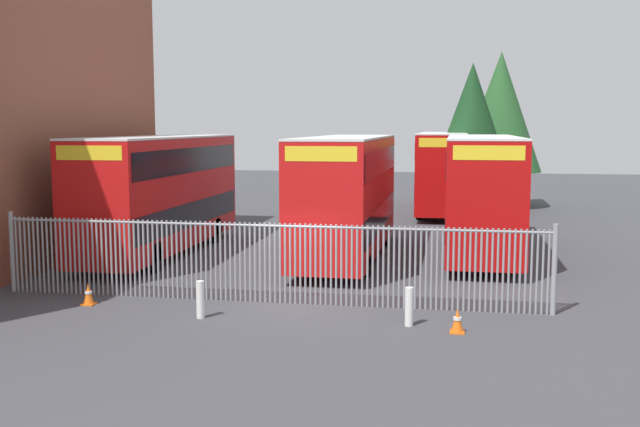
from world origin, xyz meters
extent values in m
plane|color=#3D3D42|center=(0.00, 8.00, 0.00)|extent=(100.00, 100.00, 0.00)
cylinder|color=gray|center=(-8.37, 0.00, 1.10)|extent=(0.06, 0.06, 2.20)
cylinder|color=gray|center=(-8.23, 0.00, 1.10)|extent=(0.06, 0.06, 2.20)
cylinder|color=gray|center=(-8.09, 0.00, 1.10)|extent=(0.06, 0.06, 2.20)
cylinder|color=gray|center=(-7.95, 0.00, 1.10)|extent=(0.06, 0.06, 2.20)
cylinder|color=gray|center=(-7.81, 0.00, 1.10)|extent=(0.06, 0.06, 2.20)
cylinder|color=gray|center=(-7.67, 0.00, 1.10)|extent=(0.06, 0.06, 2.20)
cylinder|color=gray|center=(-7.53, 0.00, 1.10)|extent=(0.06, 0.06, 2.20)
cylinder|color=gray|center=(-7.39, 0.00, 1.10)|extent=(0.06, 0.06, 2.20)
cylinder|color=gray|center=(-7.25, 0.00, 1.10)|extent=(0.06, 0.06, 2.20)
cylinder|color=gray|center=(-7.11, 0.00, 1.10)|extent=(0.06, 0.06, 2.20)
cylinder|color=gray|center=(-6.97, 0.00, 1.10)|extent=(0.06, 0.06, 2.20)
cylinder|color=gray|center=(-6.83, 0.00, 1.10)|extent=(0.06, 0.06, 2.20)
cylinder|color=gray|center=(-6.69, 0.00, 1.10)|extent=(0.06, 0.06, 2.20)
cylinder|color=gray|center=(-6.55, 0.00, 1.10)|extent=(0.06, 0.06, 2.20)
cylinder|color=gray|center=(-6.41, 0.00, 1.10)|extent=(0.06, 0.06, 2.20)
cylinder|color=gray|center=(-6.27, 0.00, 1.10)|extent=(0.06, 0.06, 2.20)
cylinder|color=gray|center=(-6.13, 0.00, 1.10)|extent=(0.06, 0.06, 2.20)
cylinder|color=gray|center=(-5.99, 0.00, 1.10)|extent=(0.06, 0.06, 2.20)
cylinder|color=gray|center=(-5.84, 0.00, 1.10)|extent=(0.06, 0.06, 2.20)
cylinder|color=gray|center=(-5.70, 0.00, 1.10)|extent=(0.06, 0.06, 2.20)
cylinder|color=gray|center=(-5.56, 0.00, 1.10)|extent=(0.06, 0.06, 2.20)
cylinder|color=gray|center=(-5.42, 0.00, 1.10)|extent=(0.06, 0.06, 2.20)
cylinder|color=gray|center=(-5.28, 0.00, 1.10)|extent=(0.06, 0.06, 2.20)
cylinder|color=gray|center=(-5.14, 0.00, 1.10)|extent=(0.06, 0.06, 2.20)
cylinder|color=gray|center=(-5.00, 0.00, 1.10)|extent=(0.06, 0.06, 2.20)
cylinder|color=gray|center=(-4.86, 0.00, 1.10)|extent=(0.06, 0.06, 2.20)
cylinder|color=gray|center=(-4.72, 0.00, 1.10)|extent=(0.06, 0.06, 2.20)
cylinder|color=gray|center=(-4.58, 0.00, 1.10)|extent=(0.06, 0.06, 2.20)
cylinder|color=gray|center=(-4.44, 0.00, 1.10)|extent=(0.06, 0.06, 2.20)
cylinder|color=gray|center=(-4.30, 0.00, 1.10)|extent=(0.06, 0.06, 2.20)
cylinder|color=gray|center=(-4.16, 0.00, 1.10)|extent=(0.06, 0.06, 2.20)
cylinder|color=gray|center=(-4.02, 0.00, 1.10)|extent=(0.06, 0.06, 2.20)
cylinder|color=gray|center=(-3.88, 0.00, 1.10)|extent=(0.06, 0.06, 2.20)
cylinder|color=gray|center=(-3.74, 0.00, 1.10)|extent=(0.06, 0.06, 2.20)
cylinder|color=gray|center=(-3.60, 0.00, 1.10)|extent=(0.06, 0.06, 2.20)
cylinder|color=gray|center=(-3.46, 0.00, 1.10)|extent=(0.06, 0.06, 2.20)
cylinder|color=gray|center=(-3.32, 0.00, 1.10)|extent=(0.06, 0.06, 2.20)
cylinder|color=gray|center=(-3.18, 0.00, 1.10)|extent=(0.06, 0.06, 2.20)
cylinder|color=gray|center=(-3.04, 0.00, 1.10)|extent=(0.06, 0.06, 2.20)
cylinder|color=gray|center=(-2.90, 0.00, 1.10)|extent=(0.06, 0.06, 2.20)
cylinder|color=gray|center=(-2.76, 0.00, 1.10)|extent=(0.06, 0.06, 2.20)
cylinder|color=gray|center=(-2.62, 0.00, 1.10)|extent=(0.06, 0.06, 2.20)
cylinder|color=gray|center=(-2.48, 0.00, 1.10)|extent=(0.06, 0.06, 2.20)
cylinder|color=gray|center=(-2.34, 0.00, 1.10)|extent=(0.06, 0.06, 2.20)
cylinder|color=gray|center=(-2.20, 0.00, 1.10)|extent=(0.06, 0.06, 2.20)
cylinder|color=gray|center=(-2.06, 0.00, 1.10)|extent=(0.06, 0.06, 2.20)
cylinder|color=gray|center=(-1.92, 0.00, 1.10)|extent=(0.06, 0.06, 2.20)
cylinder|color=gray|center=(-1.77, 0.00, 1.10)|extent=(0.06, 0.06, 2.20)
cylinder|color=gray|center=(-1.63, 0.00, 1.10)|extent=(0.06, 0.06, 2.20)
cylinder|color=gray|center=(-1.49, 0.00, 1.10)|extent=(0.06, 0.06, 2.20)
cylinder|color=gray|center=(-1.35, 0.00, 1.10)|extent=(0.06, 0.06, 2.20)
cylinder|color=gray|center=(-1.21, 0.00, 1.10)|extent=(0.06, 0.06, 2.20)
cylinder|color=gray|center=(-1.07, 0.00, 1.10)|extent=(0.06, 0.06, 2.20)
cylinder|color=gray|center=(-0.93, 0.00, 1.10)|extent=(0.06, 0.06, 2.20)
cylinder|color=gray|center=(-0.79, 0.00, 1.10)|extent=(0.06, 0.06, 2.20)
cylinder|color=gray|center=(-0.65, 0.00, 1.10)|extent=(0.06, 0.06, 2.20)
cylinder|color=gray|center=(-0.51, 0.00, 1.10)|extent=(0.06, 0.06, 2.20)
cylinder|color=gray|center=(-0.37, 0.00, 1.10)|extent=(0.06, 0.06, 2.20)
cylinder|color=gray|center=(-0.23, 0.00, 1.10)|extent=(0.06, 0.06, 2.20)
cylinder|color=gray|center=(-0.09, 0.00, 1.10)|extent=(0.06, 0.06, 2.20)
cylinder|color=gray|center=(0.05, 0.00, 1.10)|extent=(0.06, 0.06, 2.20)
cylinder|color=gray|center=(0.19, 0.00, 1.10)|extent=(0.06, 0.06, 2.20)
cylinder|color=gray|center=(0.33, 0.00, 1.10)|extent=(0.06, 0.06, 2.20)
cylinder|color=gray|center=(0.47, 0.00, 1.10)|extent=(0.06, 0.06, 2.20)
cylinder|color=gray|center=(0.61, 0.00, 1.10)|extent=(0.06, 0.06, 2.20)
cylinder|color=gray|center=(0.75, 0.00, 1.10)|extent=(0.06, 0.06, 2.20)
cylinder|color=gray|center=(0.89, 0.00, 1.10)|extent=(0.06, 0.06, 2.20)
cylinder|color=gray|center=(1.03, 0.00, 1.10)|extent=(0.06, 0.06, 2.20)
cylinder|color=gray|center=(1.17, 0.00, 1.10)|extent=(0.06, 0.06, 2.20)
cylinder|color=gray|center=(1.31, 0.00, 1.10)|extent=(0.06, 0.06, 2.20)
cylinder|color=gray|center=(1.45, 0.00, 1.10)|extent=(0.06, 0.06, 2.20)
cylinder|color=gray|center=(1.59, 0.00, 1.10)|extent=(0.06, 0.06, 2.20)
cylinder|color=gray|center=(1.73, 0.00, 1.10)|extent=(0.06, 0.06, 2.20)
cylinder|color=gray|center=(1.87, 0.00, 1.10)|extent=(0.06, 0.06, 2.20)
cylinder|color=gray|center=(2.01, 0.00, 1.10)|extent=(0.06, 0.06, 2.20)
cylinder|color=gray|center=(2.16, 0.00, 1.10)|extent=(0.06, 0.06, 2.20)
cylinder|color=gray|center=(2.30, 0.00, 1.10)|extent=(0.06, 0.06, 2.20)
cylinder|color=gray|center=(2.44, 0.00, 1.10)|extent=(0.06, 0.06, 2.20)
cylinder|color=gray|center=(2.58, 0.00, 1.10)|extent=(0.06, 0.06, 2.20)
cylinder|color=gray|center=(2.72, 0.00, 1.10)|extent=(0.06, 0.06, 2.20)
cylinder|color=gray|center=(2.86, 0.00, 1.10)|extent=(0.06, 0.06, 2.20)
cylinder|color=gray|center=(3.00, 0.00, 1.10)|extent=(0.06, 0.06, 2.20)
cylinder|color=gray|center=(3.14, 0.00, 1.10)|extent=(0.06, 0.06, 2.20)
cylinder|color=gray|center=(3.28, 0.00, 1.10)|extent=(0.06, 0.06, 2.20)
cylinder|color=gray|center=(3.42, 0.00, 1.10)|extent=(0.06, 0.06, 2.20)
cylinder|color=gray|center=(3.56, 0.00, 1.10)|extent=(0.06, 0.06, 2.20)
cylinder|color=gray|center=(3.70, 0.00, 1.10)|extent=(0.06, 0.06, 2.20)
cylinder|color=gray|center=(3.84, 0.00, 1.10)|extent=(0.06, 0.06, 2.20)
cylinder|color=gray|center=(3.98, 0.00, 1.10)|extent=(0.06, 0.06, 2.20)
cylinder|color=gray|center=(4.12, 0.00, 1.10)|extent=(0.06, 0.06, 2.20)
cylinder|color=gray|center=(4.26, 0.00, 1.10)|extent=(0.06, 0.06, 2.20)
cylinder|color=gray|center=(4.40, 0.00, 1.10)|extent=(0.06, 0.06, 2.20)
cylinder|color=gray|center=(4.54, 0.00, 1.10)|extent=(0.06, 0.06, 2.20)
cylinder|color=gray|center=(4.68, 0.00, 1.10)|extent=(0.06, 0.06, 2.20)
cylinder|color=gray|center=(4.82, 0.00, 1.10)|extent=(0.06, 0.06, 2.20)
cylinder|color=gray|center=(4.96, 0.00, 1.10)|extent=(0.06, 0.06, 2.20)
cylinder|color=gray|center=(5.10, 0.00, 1.10)|extent=(0.06, 0.06, 2.20)
cylinder|color=gray|center=(5.24, 0.00, 1.10)|extent=(0.06, 0.06, 2.20)
cylinder|color=gray|center=(5.38, 0.00, 1.10)|extent=(0.06, 0.06, 2.20)
cylinder|color=gray|center=(5.52, 0.00, 1.10)|extent=(0.06, 0.06, 2.20)
cylinder|color=gray|center=(5.66, 0.00, 1.10)|extent=(0.06, 0.06, 2.20)
cylinder|color=gray|center=(5.80, 0.00, 1.10)|extent=(0.06, 0.06, 2.20)
cylinder|color=gray|center=(5.94, 0.00, 1.10)|extent=(0.06, 0.06, 2.20)
cylinder|color=gray|center=(6.08, 0.00, 1.10)|extent=(0.06, 0.06, 2.20)
cylinder|color=gray|center=(6.23, 0.00, 1.10)|extent=(0.06, 0.06, 2.20)
cylinder|color=gray|center=(6.37, 0.00, 1.10)|extent=(0.06, 0.06, 2.20)
cylinder|color=gray|center=(6.51, 0.00, 1.10)|extent=(0.06, 0.06, 2.20)
cylinder|color=gray|center=(6.65, 0.00, 1.10)|extent=(0.06, 0.06, 2.20)
cylinder|color=gray|center=(6.79, 0.00, 1.10)|extent=(0.06, 0.06, 2.20)
cylinder|color=gray|center=(-0.79, 0.00, 2.12)|extent=(15.16, 0.07, 0.07)
cylinder|color=gray|center=(-8.37, 0.00, 1.18)|extent=(0.14, 0.14, 2.35)
cylinder|color=gray|center=(6.79, 0.00, 1.18)|extent=(0.14, 0.14, 2.35)
cube|color=#B70C0C|center=(5.24, 8.97, 2.35)|extent=(2.50, 10.80, 4.00)
cube|color=black|center=(5.24, 8.97, 1.55)|extent=(2.54, 10.37, 0.90)
cube|color=black|center=(5.24, 8.97, 3.55)|extent=(2.54, 10.37, 0.90)
cube|color=yellow|center=(5.24, 3.62, 4.00)|extent=(2.12, 0.12, 0.44)
cube|color=silver|center=(5.24, 8.97, 4.38)|extent=(2.50, 10.80, 0.08)
cylinder|color=black|center=(4.14, 5.62, 0.52)|extent=(0.30, 1.04, 1.04)
cylinder|color=black|center=(6.34, 5.62, 0.52)|extent=(0.30, 1.04, 1.04)
cylinder|color=black|center=(4.14, 11.94, 0.52)|extent=(0.30, 1.04, 1.04)
cylinder|color=black|center=(6.34, 11.94, 0.52)|extent=(0.30, 1.04, 1.04)
cube|color=red|center=(-6.57, 6.76, 2.35)|extent=(2.50, 10.80, 4.00)
cube|color=black|center=(-6.57, 6.76, 1.55)|extent=(2.54, 10.37, 0.90)
cube|color=black|center=(-6.57, 6.76, 3.55)|extent=(2.54, 10.37, 0.90)
cube|color=yellow|center=(-6.57, 1.41, 4.00)|extent=(2.12, 0.12, 0.44)
cube|color=silver|center=(-6.57, 6.76, 4.38)|extent=(2.50, 10.80, 0.08)
cylinder|color=black|center=(-7.67, 3.41, 0.52)|extent=(0.30, 1.04, 1.04)
cylinder|color=black|center=(-5.47, 3.41, 0.52)|extent=(0.30, 1.04, 1.04)
cylinder|color=black|center=(-7.67, 9.73, 0.52)|extent=(0.30, 1.04, 1.04)
cylinder|color=black|center=(-5.47, 9.73, 0.52)|extent=(0.30, 1.04, 1.04)
cube|color=red|center=(0.41, 7.28, 2.35)|extent=(2.50, 10.80, 4.00)
cube|color=black|center=(0.41, 7.28, 1.55)|extent=(2.54, 10.37, 0.90)
cube|color=black|center=(0.41, 7.28, 3.55)|extent=(2.54, 10.37, 0.90)
cube|color=yellow|center=(0.41, 1.93, 4.00)|extent=(2.12, 0.12, 0.44)
cube|color=silver|center=(0.41, 7.28, 4.38)|extent=(2.50, 10.80, 0.08)
cylinder|color=black|center=(-0.69, 3.93, 0.52)|extent=(0.30, 1.04, 1.04)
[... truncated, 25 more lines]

